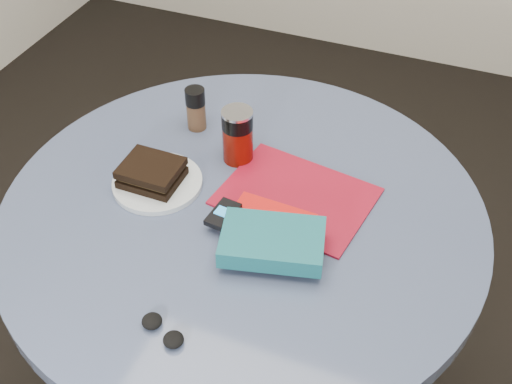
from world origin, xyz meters
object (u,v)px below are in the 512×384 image
(red_book, at_px, (270,222))
(table, at_px, (244,259))
(magazine, at_px, (296,196))
(pepper_grinder, at_px, (196,108))
(plate, at_px, (157,183))
(mp3_player, at_px, (223,214))
(sandwich, at_px, (152,173))
(headphones, at_px, (163,330))
(soda_can, at_px, (238,135))
(novel, at_px, (272,242))

(red_book, bearing_deg, table, 157.42)
(magazine, bearing_deg, pepper_grinder, 163.12)
(table, relative_size, plate, 5.23)
(table, distance_m, pepper_grinder, 0.36)
(pepper_grinder, xyz_separation_m, mp3_player, (0.19, -0.27, -0.03))
(sandwich, bearing_deg, plate, 17.35)
(table, xyz_separation_m, mp3_player, (-0.02, -0.06, 0.19))
(red_book, bearing_deg, headphones, -101.77)
(pepper_grinder, distance_m, mp3_player, 0.33)
(plate, bearing_deg, red_book, -6.29)
(magazine, bearing_deg, sandwich, -156.90)
(table, relative_size, red_book, 6.12)
(sandwich, xyz_separation_m, pepper_grinder, (0.00, 0.22, 0.02))
(soda_can, relative_size, pepper_grinder, 1.21)
(sandwich, height_order, soda_can, soda_can)
(plate, bearing_deg, magazine, 13.93)
(magazine, bearing_deg, soda_can, 164.72)
(soda_can, xyz_separation_m, pepper_grinder, (-0.13, 0.07, -0.01))
(red_book, bearing_deg, novel, -62.75)
(novel, height_order, mp3_player, novel)
(sandwich, relative_size, red_book, 0.75)
(red_book, xyz_separation_m, headphones, (-0.08, -0.30, -0.00))
(headphones, bearing_deg, mp3_player, 91.97)
(magazine, bearing_deg, headphones, -94.98)
(soda_can, bearing_deg, novel, -54.80)
(sandwich, xyz_separation_m, mp3_player, (0.19, -0.05, -0.01))
(table, xyz_separation_m, headphones, (-0.01, -0.34, 0.17))
(plate, xyz_separation_m, red_book, (0.27, -0.03, 0.01))
(plate, distance_m, sandwich, 0.03)
(soda_can, relative_size, headphones, 1.31)
(magazine, height_order, mp3_player, mp3_player)
(soda_can, bearing_deg, magazine, -24.35)
(mp3_player, bearing_deg, pepper_grinder, 124.53)
(pepper_grinder, height_order, headphones, pepper_grinder)
(plate, xyz_separation_m, mp3_player, (0.18, -0.05, 0.02))
(pepper_grinder, height_order, novel, pepper_grinder)
(table, relative_size, soda_can, 7.83)
(table, xyz_separation_m, red_book, (0.07, -0.03, 0.18))
(pepper_grinder, distance_m, headphones, 0.58)
(mp3_player, bearing_deg, headphones, -88.03)
(novel, relative_size, mp3_player, 2.34)
(soda_can, height_order, magazine, soda_can)
(red_book, height_order, novel, novel)
(pepper_grinder, bearing_deg, novel, -45.73)
(red_book, height_order, mp3_player, mp3_player)
(plate, distance_m, red_book, 0.27)
(novel, bearing_deg, table, 121.49)
(magazine, relative_size, red_book, 1.85)
(plate, height_order, mp3_player, mp3_player)
(table, relative_size, novel, 5.21)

